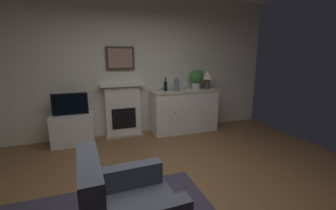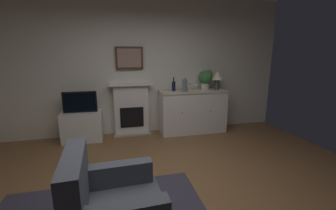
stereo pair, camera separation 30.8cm
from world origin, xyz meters
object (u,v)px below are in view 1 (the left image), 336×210
at_px(vase_decorative, 177,84).
at_px(tv_cabinet, 73,129).
at_px(tv_set, 70,104).
at_px(framed_picture, 120,58).
at_px(sideboard_cabinet, 184,111).
at_px(fireplace_unit, 123,110).
at_px(wine_bottle, 165,86).
at_px(table_lamp, 208,76).
at_px(wine_glass_left, 182,85).
at_px(wine_glass_center, 188,85).
at_px(potted_plant_small, 197,78).

distance_m(vase_decorative, tv_cabinet, 2.21).
distance_m(tv_cabinet, tv_set, 0.49).
xyz_separation_m(framed_picture, sideboard_cabinet, (1.30, -0.22, -1.14)).
relative_size(fireplace_unit, wine_bottle, 3.79).
bearing_deg(tv_set, table_lamp, 0.17).
bearing_deg(table_lamp, fireplace_unit, 174.50).
xyz_separation_m(table_lamp, tv_set, (-2.81, -0.01, -0.41)).
bearing_deg(vase_decorative, sideboard_cabinet, 13.31).
distance_m(wine_bottle, tv_set, 1.87).
bearing_deg(vase_decorative, table_lamp, 3.83).
height_order(sideboard_cabinet, wine_glass_left, wine_glass_left).
distance_m(framed_picture, sideboard_cabinet, 1.74).
height_order(framed_picture, table_lamp, framed_picture).
distance_m(fireplace_unit, wine_bottle, 1.01).
bearing_deg(tv_cabinet, fireplace_unit, 9.45).
bearing_deg(tv_set, wine_glass_left, 0.10).
bearing_deg(wine_bottle, wine_glass_left, -8.38).
xyz_separation_m(table_lamp, wine_bottle, (-0.96, 0.05, -0.17)).
distance_m(fireplace_unit, sideboard_cabinet, 1.32).
bearing_deg(wine_glass_left, table_lamp, 0.41).
bearing_deg(wine_bottle, wine_glass_center, -12.83).
relative_size(fireplace_unit, wine_glass_left, 6.67).
relative_size(tv_set, potted_plant_small, 1.44).
height_order(fireplace_unit, wine_glass_left, fireplace_unit).
relative_size(sideboard_cabinet, wine_glass_center, 8.72).
bearing_deg(sideboard_cabinet, vase_decorative, -166.69).
bearing_deg(table_lamp, vase_decorative, -176.17).
bearing_deg(fireplace_unit, vase_decorative, -11.74).
height_order(vase_decorative, tv_cabinet, vase_decorative).
distance_m(wine_bottle, tv_cabinet, 2.00).
distance_m(table_lamp, wine_glass_center, 0.52).
relative_size(sideboard_cabinet, wine_glass_left, 8.72).
xyz_separation_m(sideboard_cabinet, wine_bottle, (-0.42, 0.05, 0.56)).
height_order(tv_cabinet, potted_plant_small, potted_plant_small).
bearing_deg(wine_bottle, table_lamp, -2.84).
distance_m(framed_picture, tv_set, 1.29).
distance_m(wine_bottle, wine_glass_center, 0.47).
bearing_deg(wine_bottle, tv_set, -178.28).
bearing_deg(wine_glass_left, fireplace_unit, 171.63).
xyz_separation_m(vase_decorative, tv_set, (-2.07, 0.04, -0.27)).
relative_size(vase_decorative, tv_set, 0.45).
bearing_deg(tv_cabinet, tv_set, -90.00).
distance_m(framed_picture, tv_cabinet, 1.64).
bearing_deg(tv_set, fireplace_unit, 10.77).
bearing_deg(sideboard_cabinet, framed_picture, 170.32).
distance_m(wine_glass_center, potted_plant_small, 0.30).
xyz_separation_m(wine_bottle, potted_plant_small, (0.71, -0.00, 0.15)).
relative_size(table_lamp, wine_glass_center, 2.42).
bearing_deg(wine_bottle, sideboard_cabinet, -6.42).
relative_size(framed_picture, vase_decorative, 1.96).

